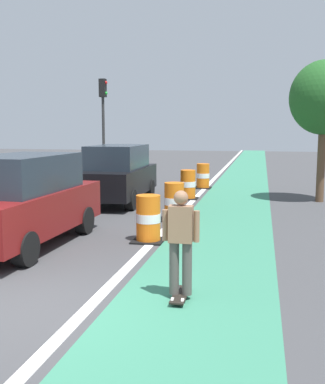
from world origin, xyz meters
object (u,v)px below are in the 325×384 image
at_px(traffic_barrel_front, 148,219).
at_px(traffic_barrel_back, 188,185).
at_px(traffic_barrel_mid, 174,202).
at_px(traffic_light_corner, 103,111).
at_px(traffic_barrel_far, 203,176).
at_px(street_tree_sidewalk, 324,98).
at_px(skateboarder_on_lane, 181,241).
at_px(parked_suv_nearest, 24,200).
at_px(parked_suv_second, 118,174).

distance_m(traffic_barrel_front, traffic_barrel_back, 6.74).
distance_m(traffic_barrel_mid, traffic_light_corner, 11.54).
xyz_separation_m(traffic_barrel_far, street_tree_sidewalk, (4.60, -2.91, 3.14)).
height_order(skateboarder_on_lane, traffic_barrel_far, skateboarder_on_lane).
distance_m(skateboarder_on_lane, parked_suv_nearest, 4.71).
bearing_deg(traffic_barrel_far, street_tree_sidewalk, -32.33).
relative_size(traffic_barrel_mid, traffic_barrel_far, 1.00).
bearing_deg(parked_suv_second, traffic_barrel_mid, -47.11).
height_order(parked_suv_second, street_tree_sidewalk, street_tree_sidewalk).
xyz_separation_m(parked_suv_nearest, parked_suv_second, (0.20, 6.29, 0.00)).
bearing_deg(parked_suv_nearest, traffic_barrel_mid, 52.45).
distance_m(parked_suv_second, traffic_barrel_back, 2.72).
bearing_deg(traffic_barrel_front, parked_suv_nearest, -159.92).
height_order(parked_suv_second, traffic_barrel_back, parked_suv_second).
xyz_separation_m(skateboarder_on_lane, traffic_barrel_far, (-1.35, 13.46, -0.38)).
height_order(skateboarder_on_lane, parked_suv_second, parked_suv_second).
xyz_separation_m(traffic_barrel_mid, traffic_light_corner, (-5.50, 9.71, 2.97)).
height_order(traffic_barrel_mid, traffic_barrel_far, same).
xyz_separation_m(parked_suv_nearest, traffic_barrel_front, (2.61, 0.96, -0.50)).
bearing_deg(traffic_barrel_far, traffic_light_corner, 156.83).
bearing_deg(parked_suv_second, skateboarder_on_lane, -66.72).
height_order(traffic_barrel_front, traffic_barrel_far, same).
height_order(traffic_barrel_far, street_tree_sidewalk, street_tree_sidewalk).
bearing_deg(traffic_barrel_back, traffic_barrel_mid, -86.41).
bearing_deg(traffic_barrel_back, parked_suv_nearest, -107.84).
bearing_deg(traffic_barrel_far, skateboarder_on_lane, -84.26).
distance_m(traffic_barrel_mid, traffic_barrel_back, 4.14).
height_order(parked_suv_nearest, traffic_barrel_front, parked_suv_nearest).
bearing_deg(traffic_barrel_mid, traffic_barrel_front, -92.64).
bearing_deg(parked_suv_nearest, street_tree_sidewalk, 48.07).
distance_m(parked_suv_nearest, traffic_barrel_mid, 4.52).
distance_m(traffic_barrel_front, street_tree_sidewalk, 9.02).
relative_size(parked_suv_nearest, street_tree_sidewalk, 0.93).
xyz_separation_m(parked_suv_second, street_tree_sidewalk, (7.03, 1.76, 2.63)).
height_order(traffic_light_corner, street_tree_sidewalk, traffic_light_corner).
xyz_separation_m(parked_suv_nearest, traffic_barrel_far, (2.63, 10.95, -0.50)).
relative_size(skateboarder_on_lane, traffic_barrel_far, 1.55).
bearing_deg(traffic_barrel_front, traffic_barrel_far, 89.92).
height_order(parked_suv_second, traffic_light_corner, traffic_light_corner).
relative_size(parked_suv_nearest, traffic_barrel_far, 4.26).
relative_size(parked_suv_second, traffic_barrel_front, 4.26).
bearing_deg(traffic_light_corner, traffic_barrel_far, -23.17).
bearing_deg(traffic_light_corner, traffic_barrel_front, -66.38).
bearing_deg(parked_suv_second, traffic_barrel_far, 62.47).
distance_m(traffic_barrel_far, street_tree_sidewalk, 6.28).
height_order(traffic_barrel_front, traffic_barrel_back, same).
bearing_deg(parked_suv_nearest, skateboarder_on_lane, -32.20).
distance_m(traffic_barrel_far, traffic_light_corner, 6.58).
bearing_deg(traffic_barrel_front, street_tree_sidewalk, 56.96).
xyz_separation_m(parked_suv_second, traffic_barrel_mid, (2.54, -2.73, -0.50)).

